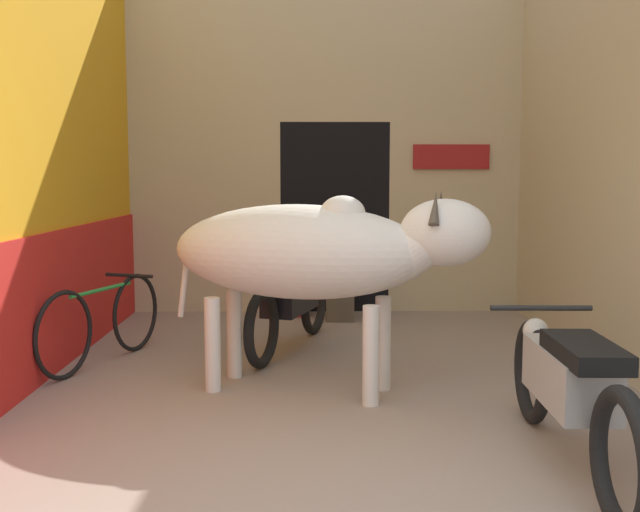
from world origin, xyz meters
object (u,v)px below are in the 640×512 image
at_px(plastic_stool, 298,296).
at_px(cow, 316,252).
at_px(motorcycle_far, 290,301).
at_px(bicycle, 103,321).
at_px(shopkeeper_seated, 340,262).
at_px(motorcycle_near, 569,386).
at_px(bucket, 566,364).

bearing_deg(plastic_stool, cow, -86.71).
bearing_deg(cow, motorcycle_far, 99.24).
xyz_separation_m(cow, bicycle, (-1.67, 0.80, -0.63)).
bearing_deg(bicycle, motorcycle_far, 17.75).
bearing_deg(bicycle, plastic_stool, 53.01).
height_order(motorcycle_far, shopkeeper_seated, shopkeeper_seated).
distance_m(cow, shopkeeper_seated, 2.66).
bearing_deg(bicycle, motorcycle_near, -36.30).
xyz_separation_m(bicycle, bucket, (3.48, -0.59, -0.21)).
bearing_deg(cow, motorcycle_near, -47.05).
height_order(motorcycle_near, bucket, motorcycle_near).
bearing_deg(motorcycle_near, bicycle, 143.70).
bearing_deg(bucket, plastic_stool, 127.16).
height_order(cow, motorcycle_near, cow).
height_order(motorcycle_near, shopkeeper_seated, shopkeeper_seated).
height_order(cow, bicycle, cow).
distance_m(plastic_stool, bucket, 3.26).
height_order(plastic_stool, bucket, plastic_stool).
bearing_deg(cow, shopkeeper_seated, 84.04).
distance_m(shopkeeper_seated, plastic_stool, 0.61).
relative_size(shopkeeper_seated, bucket, 4.37).
height_order(shopkeeper_seated, bucket, shopkeeper_seated).
relative_size(motorcycle_far, bucket, 7.12).
bearing_deg(motorcycle_near, cow, 132.95).
distance_m(cow, bicycle, 1.96).
bearing_deg(cow, bucket, 6.56).
height_order(bicycle, plastic_stool, bicycle).
bearing_deg(plastic_stool, motorcycle_near, -71.05).
distance_m(cow, motorcycle_near, 1.94).
xyz_separation_m(cow, shopkeeper_seated, (0.27, 2.62, -0.37)).
relative_size(cow, motorcycle_far, 1.21).
relative_size(motorcycle_far, bicycle, 1.21).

